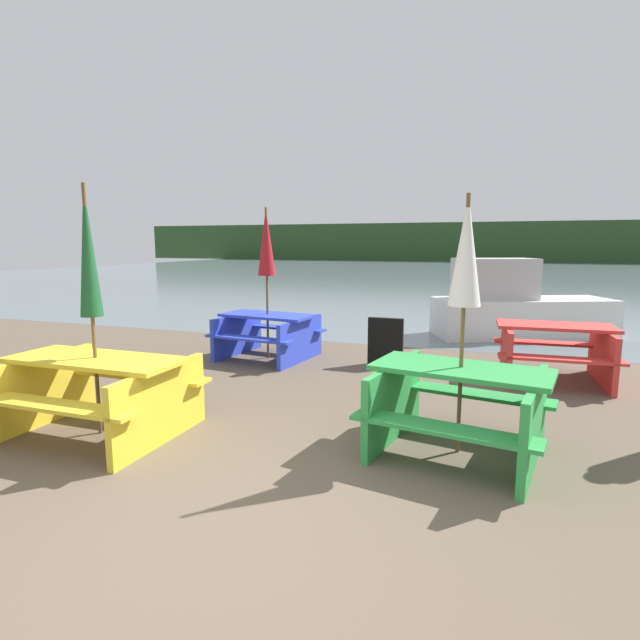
{
  "coord_description": "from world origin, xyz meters",
  "views": [
    {
      "loc": [
        1.7,
        -2.52,
        1.9
      ],
      "look_at": [
        -0.61,
        3.85,
        0.85
      ],
      "focal_mm": 28.0,
      "sensor_mm": 36.0,
      "label": 1
    }
  ],
  "objects_px": {
    "picnic_table_yellow": "(97,387)",
    "picnic_table_green": "(459,403)",
    "umbrella_crimson": "(266,243)",
    "picnic_table_red": "(554,348)",
    "signboard": "(385,342)",
    "umbrella_white": "(466,253)",
    "boat": "(515,308)",
    "umbrella_darkgreen": "(88,254)",
    "picnic_table_blue": "(268,332)"
  },
  "relations": [
    {
      "from": "picnic_table_yellow",
      "to": "picnic_table_green",
      "type": "xyz_separation_m",
      "value": [
        3.43,
        0.76,
        -0.01
      ]
    },
    {
      "from": "picnic_table_yellow",
      "to": "umbrella_crimson",
      "type": "distance_m",
      "value": 3.86
    },
    {
      "from": "picnic_table_green",
      "to": "picnic_table_red",
      "type": "height_order",
      "value": "picnic_table_green"
    },
    {
      "from": "picnic_table_yellow",
      "to": "signboard",
      "type": "relative_size",
      "value": 2.38
    },
    {
      "from": "umbrella_white",
      "to": "boat",
      "type": "relative_size",
      "value": 0.63
    },
    {
      "from": "boat",
      "to": "signboard",
      "type": "bearing_deg",
      "value": -144.61
    },
    {
      "from": "umbrella_white",
      "to": "picnic_table_red",
      "type": "bearing_deg",
      "value": 70.79
    },
    {
      "from": "picnic_table_red",
      "to": "umbrella_darkgreen",
      "type": "xyz_separation_m",
      "value": [
        -4.47,
        -3.73,
        1.33
      ]
    },
    {
      "from": "picnic_table_blue",
      "to": "signboard",
      "type": "bearing_deg",
      "value": 4.93
    },
    {
      "from": "picnic_table_red",
      "to": "umbrella_darkgreen",
      "type": "height_order",
      "value": "umbrella_darkgreen"
    },
    {
      "from": "picnic_table_blue",
      "to": "umbrella_darkgreen",
      "type": "height_order",
      "value": "umbrella_darkgreen"
    },
    {
      "from": "picnic_table_green",
      "to": "picnic_table_red",
      "type": "distance_m",
      "value": 3.15
    },
    {
      "from": "picnic_table_yellow",
      "to": "picnic_table_green",
      "type": "height_order",
      "value": "picnic_table_green"
    },
    {
      "from": "picnic_table_yellow",
      "to": "boat",
      "type": "height_order",
      "value": "boat"
    },
    {
      "from": "picnic_table_yellow",
      "to": "umbrella_crimson",
      "type": "relative_size",
      "value": 0.72
    },
    {
      "from": "picnic_table_green",
      "to": "picnic_table_blue",
      "type": "bearing_deg",
      "value": 139.3
    },
    {
      "from": "boat",
      "to": "signboard",
      "type": "height_order",
      "value": "boat"
    },
    {
      "from": "boat",
      "to": "picnic_table_red",
      "type": "bearing_deg",
      "value": -106.91
    },
    {
      "from": "boat",
      "to": "picnic_table_green",
      "type": "bearing_deg",
      "value": -119.67
    },
    {
      "from": "picnic_table_yellow",
      "to": "signboard",
      "type": "height_order",
      "value": "picnic_table_yellow"
    },
    {
      "from": "picnic_table_yellow",
      "to": "signboard",
      "type": "xyz_separation_m",
      "value": [
        2.08,
        3.76,
        -0.1
      ]
    },
    {
      "from": "picnic_table_red",
      "to": "umbrella_darkgreen",
      "type": "bearing_deg",
      "value": -140.17
    },
    {
      "from": "picnic_table_green",
      "to": "signboard",
      "type": "xyz_separation_m",
      "value": [
        -1.35,
        3.0,
        -0.09
      ]
    },
    {
      "from": "picnic_table_yellow",
      "to": "picnic_table_red",
      "type": "xyz_separation_m",
      "value": [
        4.47,
        3.73,
        -0.01
      ]
    },
    {
      "from": "umbrella_white",
      "to": "signboard",
      "type": "relative_size",
      "value": 3.09
    },
    {
      "from": "picnic_table_yellow",
      "to": "umbrella_white",
      "type": "relative_size",
      "value": 0.77
    },
    {
      "from": "umbrella_crimson",
      "to": "boat",
      "type": "bearing_deg",
      "value": 41.88
    },
    {
      "from": "picnic_table_blue",
      "to": "umbrella_white",
      "type": "xyz_separation_m",
      "value": [
        3.29,
        -2.83,
        1.37
      ]
    },
    {
      "from": "picnic_table_blue",
      "to": "boat",
      "type": "distance_m",
      "value": 5.24
    },
    {
      "from": "umbrella_darkgreen",
      "to": "boat",
      "type": "bearing_deg",
      "value": 60.32
    },
    {
      "from": "umbrella_white",
      "to": "umbrella_darkgreen",
      "type": "xyz_separation_m",
      "value": [
        -3.43,
        -0.76,
        -0.02
      ]
    },
    {
      "from": "picnic_table_blue",
      "to": "picnic_table_red",
      "type": "height_order",
      "value": "picnic_table_red"
    },
    {
      "from": "picnic_table_blue",
      "to": "picnic_table_red",
      "type": "xyz_separation_m",
      "value": [
        4.33,
        0.14,
        0.02
      ]
    },
    {
      "from": "umbrella_white",
      "to": "umbrella_crimson",
      "type": "xyz_separation_m",
      "value": [
        -3.29,
        2.83,
        0.08
      ]
    },
    {
      "from": "picnic_table_green",
      "to": "signboard",
      "type": "relative_size",
      "value": 2.33
    },
    {
      "from": "umbrella_crimson",
      "to": "boat",
      "type": "height_order",
      "value": "umbrella_crimson"
    },
    {
      "from": "umbrella_crimson",
      "to": "umbrella_darkgreen",
      "type": "distance_m",
      "value": 3.59
    },
    {
      "from": "umbrella_white",
      "to": "picnic_table_blue",
      "type": "bearing_deg",
      "value": 139.3
    },
    {
      "from": "signboard",
      "to": "picnic_table_blue",
      "type": "bearing_deg",
      "value": -175.07
    },
    {
      "from": "picnic_table_red",
      "to": "picnic_table_yellow",
      "type": "bearing_deg",
      "value": -140.17
    },
    {
      "from": "picnic_table_red",
      "to": "umbrella_crimson",
      "type": "height_order",
      "value": "umbrella_crimson"
    },
    {
      "from": "boat",
      "to": "signboard",
      "type": "distance_m",
      "value": 3.86
    },
    {
      "from": "picnic_table_green",
      "to": "umbrella_white",
      "type": "xyz_separation_m",
      "value": [
        0.0,
        -0.0,
        1.34
      ]
    },
    {
      "from": "signboard",
      "to": "picnic_table_yellow",
      "type": "bearing_deg",
      "value": -119.03
    },
    {
      "from": "umbrella_darkgreen",
      "to": "picnic_table_green",
      "type": "bearing_deg",
      "value": 12.41
    },
    {
      "from": "umbrella_darkgreen",
      "to": "picnic_table_red",
      "type": "bearing_deg",
      "value": 39.83
    },
    {
      "from": "picnic_table_red",
      "to": "umbrella_white",
      "type": "distance_m",
      "value": 3.42
    },
    {
      "from": "signboard",
      "to": "picnic_table_green",
      "type": "bearing_deg",
      "value": -65.82
    },
    {
      "from": "picnic_table_blue",
      "to": "picnic_table_red",
      "type": "relative_size",
      "value": 1.04
    },
    {
      "from": "umbrella_darkgreen",
      "to": "signboard",
      "type": "relative_size",
      "value": 3.28
    }
  ]
}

